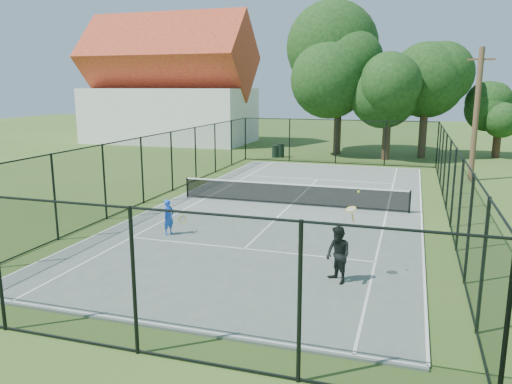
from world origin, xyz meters
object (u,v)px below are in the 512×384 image
(player_blue, at_px, (169,217))
(tennis_net, at_px, (291,193))
(trash_bin_right, at_px, (281,150))
(utility_pole, at_px, (476,114))
(player_black, at_px, (338,255))
(trash_bin_left, at_px, (276,151))

(player_blue, bearing_deg, tennis_net, 61.71)
(trash_bin_right, bearing_deg, player_blue, -86.32)
(tennis_net, distance_m, utility_pole, 12.56)
(player_black, bearing_deg, tennis_net, 111.43)
(trash_bin_left, relative_size, trash_bin_right, 0.88)
(trash_bin_left, bearing_deg, utility_pole, -24.00)
(trash_bin_left, distance_m, utility_pole, 14.50)
(tennis_net, height_order, player_black, player_black)
(tennis_net, height_order, trash_bin_left, tennis_net)
(utility_pole, bearing_deg, tennis_net, -132.30)
(trash_bin_right, distance_m, player_black, 24.38)
(tennis_net, height_order, utility_pole, utility_pole)
(trash_bin_right, height_order, utility_pole, utility_pole)
(trash_bin_left, height_order, trash_bin_right, trash_bin_right)
(tennis_net, height_order, trash_bin_right, same)
(utility_pole, distance_m, player_black, 18.21)
(tennis_net, relative_size, trash_bin_left, 11.37)
(player_black, bearing_deg, trash_bin_left, 109.09)
(trash_bin_right, xyz_separation_m, player_blue, (1.32, -20.53, 0.18))
(trash_bin_left, relative_size, utility_pole, 0.12)
(utility_pole, xyz_separation_m, player_blue, (-11.24, -14.66, -3.00))
(trash_bin_right, relative_size, player_blue, 0.80)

